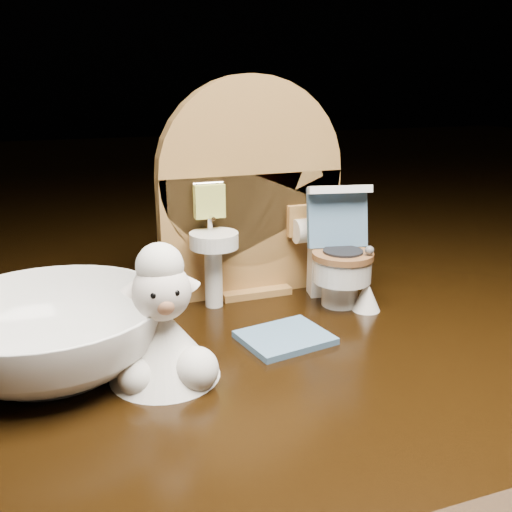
{
  "coord_description": "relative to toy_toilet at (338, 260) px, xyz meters",
  "views": [
    {
      "loc": [
        -0.13,
        -0.3,
        0.15
      ],
      "look_at": [
        -0.02,
        0.0,
        0.05
      ],
      "focal_mm": 40.0,
      "sensor_mm": 36.0,
      "label": 1
    }
  ],
  "objects": [
    {
      "name": "ceramic_bowl",
      "position": [
        -0.19,
        -0.04,
        -0.01
      ],
      "size": [
        0.13,
        0.13,
        0.04
      ],
      "primitive_type": "imported",
      "rotation": [
        0.0,
        0.0,
        -0.08
      ],
      "color": "white",
      "rests_on": "ground"
    },
    {
      "name": "toilet_brush",
      "position": [
        0.01,
        -0.02,
        -0.02
      ],
      "size": [
        0.02,
        0.02,
        0.04
      ],
      "color": "white",
      "rests_on": "ground"
    },
    {
      "name": "toy_toilet",
      "position": [
        0.0,
        0.0,
        0.0
      ],
      "size": [
        0.05,
        0.05,
        0.08
      ],
      "rotation": [
        0.0,
        0.0,
        -0.2
      ],
      "color": "white",
      "rests_on": "ground"
    },
    {
      "name": "plush_lamb",
      "position": [
        -0.13,
        -0.07,
        -0.0
      ],
      "size": [
        0.06,
        0.06,
        0.07
      ],
      "rotation": [
        0.0,
        0.0,
        -0.04
      ],
      "color": "silver",
      "rests_on": "ground"
    },
    {
      "name": "bath_mat",
      "position": [
        -0.06,
        -0.05,
        -0.03
      ],
      "size": [
        0.06,
        0.05,
        0.0
      ],
      "primitive_type": "cube",
      "rotation": [
        0.0,
        0.0,
        0.17
      ],
      "color": "#4B6F92",
      "rests_on": "ground"
    },
    {
      "name": "backdrop_panel",
      "position": [
        -0.05,
        0.04,
        0.04
      ],
      "size": [
        0.13,
        0.05,
        0.15
      ],
      "color": "#9F7038",
      "rests_on": "ground"
    }
  ]
}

